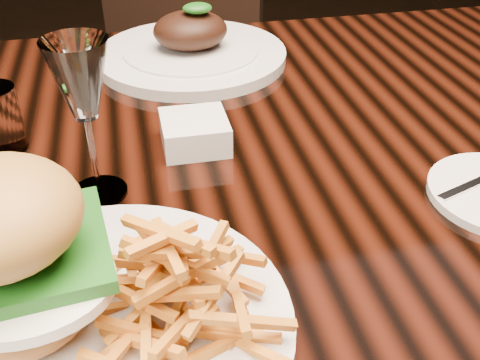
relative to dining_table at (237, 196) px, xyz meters
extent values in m
cube|color=black|center=(0.00, 0.00, 0.06)|extent=(1.60, 0.90, 0.04)
cylinder|color=silver|center=(-0.17, -0.27, 0.08)|extent=(0.31, 0.31, 0.01)
ellipsoid|color=#976330|center=(-0.22, -0.26, 0.12)|extent=(0.12, 0.12, 0.05)
ellipsoid|color=white|center=(-0.21, -0.28, 0.15)|extent=(0.13, 0.10, 0.01)
ellipsoid|color=#FDA60D|center=(-0.19, -0.29, 0.15)|extent=(0.03, 0.03, 0.01)
cube|color=#1D6E1B|center=(-0.22, -0.26, 0.16)|extent=(0.14, 0.14, 0.01)
cube|color=silver|center=(-0.05, 0.01, 0.10)|extent=(0.10, 0.10, 0.04)
cylinder|color=white|center=(-0.17, -0.07, 0.08)|extent=(0.06, 0.06, 0.00)
cylinder|color=white|center=(-0.17, -0.07, 0.13)|extent=(0.01, 0.01, 0.09)
cone|color=white|center=(-0.17, -0.07, 0.21)|extent=(0.07, 0.07, 0.08)
cylinder|color=silver|center=(-0.02, 0.29, 0.09)|extent=(0.31, 0.31, 0.02)
cylinder|color=silver|center=(-0.02, 0.29, 0.09)|extent=(0.22, 0.22, 0.02)
ellipsoid|color=black|center=(-0.02, 0.29, 0.13)|extent=(0.12, 0.10, 0.06)
ellipsoid|color=#1D6E1B|center=(0.00, 0.28, 0.17)|extent=(0.05, 0.03, 0.02)
cube|color=black|center=(-0.04, 0.80, -0.22)|extent=(0.61, 0.61, 0.06)
cylinder|color=black|center=(-0.29, 0.71, -0.45)|extent=(0.04, 0.04, 0.45)
cylinder|color=black|center=(0.05, 0.55, -0.45)|extent=(0.04, 0.04, 0.45)
cylinder|color=black|center=(-0.13, 1.05, -0.45)|extent=(0.04, 0.04, 0.45)
cylinder|color=black|center=(0.21, 0.89, -0.45)|extent=(0.04, 0.04, 0.45)
camera|label=1|loc=(-0.12, -0.59, 0.44)|focal=42.00mm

